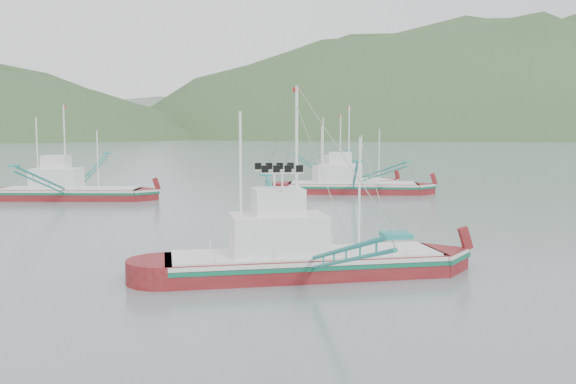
{
  "coord_description": "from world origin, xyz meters",
  "views": [
    {
      "loc": [
        -5.05,
        -31.42,
        7.04
      ],
      "look_at": [
        0.0,
        6.0,
        3.2
      ],
      "focal_mm": 40.0,
      "sensor_mm": 36.0,
      "label": 1
    }
  ],
  "objects": [
    {
      "name": "ground",
      "position": [
        0.0,
        0.0,
        0.0
      ],
      "size": [
        1200.0,
        1200.0,
        0.0
      ],
      "primitive_type": "plane",
      "color": "slate",
      "rests_on": "ground"
    },
    {
      "name": "main_boat",
      "position": [
        -0.45,
        -1.94,
        1.38
      ],
      "size": [
        13.31,
        23.77,
        9.62
      ],
      "rotation": [
        0.0,
        0.0,
        0.06
      ],
      "color": "maroon",
      "rests_on": "ground"
    },
    {
      "name": "bg_boat_far",
      "position": [
        10.57,
        38.68,
        1.79
      ],
      "size": [
        12.64,
        21.41,
        9.0
      ],
      "rotation": [
        0.0,
        0.0,
        0.37
      ],
      "color": "maroon",
      "rests_on": "ground"
    },
    {
      "name": "bg_boat_left",
      "position": [
        -17.83,
        32.69,
        1.59
      ],
      "size": [
        13.85,
        24.24,
        9.87
      ],
      "rotation": [
        0.0,
        0.0,
        -0.15
      ],
      "color": "maroon",
      "rests_on": "ground"
    },
    {
      "name": "bg_boat_right",
      "position": [
        10.71,
        34.9,
        1.75
      ],
      "size": [
        14.12,
        24.46,
        10.02
      ],
      "rotation": [
        0.0,
        0.0,
        -0.2
      ],
      "color": "maroon",
      "rests_on": "ground"
    },
    {
      "name": "headland_right",
      "position": [
        240.0,
        430.0,
        0.0
      ],
      "size": [
        684.0,
        432.0,
        306.0
      ],
      "primitive_type": "ellipsoid",
      "color": "#314E28",
      "rests_on": "ground"
    },
    {
      "name": "ridge_distant",
      "position": [
        30.0,
        560.0,
        0.0
      ],
      "size": [
        960.0,
        400.0,
        240.0
      ],
      "primitive_type": "ellipsoid",
      "color": "slate",
      "rests_on": "ground"
    }
  ]
}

